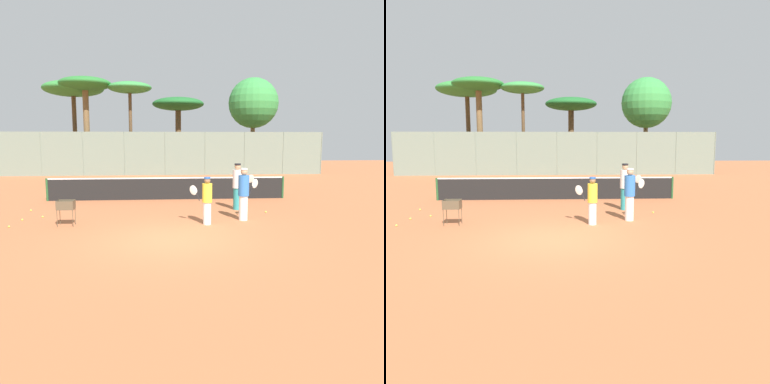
{
  "view_description": "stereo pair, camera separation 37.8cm",
  "coord_description": "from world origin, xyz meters",
  "views": [
    {
      "loc": [
        -0.25,
        -10.48,
        2.86
      ],
      "look_at": [
        0.8,
        2.76,
        1.0
      ],
      "focal_mm": 35.0,
      "sensor_mm": 36.0,
      "label": 1
    },
    {
      "loc": [
        0.12,
        -10.5,
        2.86
      ],
      "look_at": [
        0.8,
        2.76,
        1.0
      ],
      "focal_mm": 35.0,
      "sensor_mm": 36.0,
      "label": 2
    }
  ],
  "objects": [
    {
      "name": "ground_plane",
      "position": [
        0.0,
        0.0,
        0.0
      ],
      "size": [
        80.0,
        80.0,
        0.0
      ],
      "primitive_type": "plane",
      "color": "#B7663D"
    },
    {
      "name": "tennis_net",
      "position": [
        0.0,
        7.38,
        0.56
      ],
      "size": [
        11.42,
        0.1,
        1.07
      ],
      "color": "#26592D",
      "rests_on": "ground_plane"
    },
    {
      "name": "back_fence",
      "position": [
        0.0,
        19.94,
        1.75
      ],
      "size": [
        26.11,
        0.08,
        3.49
      ],
      "color": "gray",
      "rests_on": "ground_plane"
    },
    {
      "name": "tree_0",
      "position": [
        1.31,
        25.59,
        6.03
      ],
      "size": [
        4.88,
        4.88,
        6.81
      ],
      "color": "brown",
      "rests_on": "ground_plane"
    },
    {
      "name": "tree_1",
      "position": [
        -8.01,
        24.13,
        7.22
      ],
      "size": [
        5.31,
        5.31,
        7.99
      ],
      "color": "brown",
      "rests_on": "ground_plane"
    },
    {
      "name": "tree_2",
      "position": [
        -2.94,
        22.59,
        7.11
      ],
      "size": [
        3.73,
        3.73,
        7.73
      ],
      "color": "brown",
      "rests_on": "ground_plane"
    },
    {
      "name": "tree_3",
      "position": [
        -6.65,
        22.45,
        7.21
      ],
      "size": [
        4.39,
        4.39,
        8.06
      ],
      "color": "brown",
      "rests_on": "ground_plane"
    },
    {
      "name": "tree_4",
      "position": [
        8.03,
        23.59,
        6.12
      ],
      "size": [
        4.5,
        4.5,
        8.4
      ],
      "color": "brown",
      "rests_on": "ground_plane"
    },
    {
      "name": "player_white_outfit",
      "position": [
        2.82,
        4.54,
        0.98
      ],
      "size": [
        0.85,
        0.62,
        1.9
      ],
      "rotation": [
        0.0,
        0.0,
        5.71
      ],
      "color": "teal",
      "rests_on": "ground_plane"
    },
    {
      "name": "player_red_cap",
      "position": [
        2.63,
        2.5,
        0.97
      ],
      "size": [
        0.85,
        0.59,
        1.86
      ],
      "rotation": [
        0.0,
        0.0,
        0.54
      ],
      "color": "white",
      "rests_on": "ground_plane"
    },
    {
      "name": "player_yellow_shirt",
      "position": [
        1.24,
        1.92,
        0.84
      ],
      "size": [
        0.79,
        0.56,
        1.62
      ],
      "rotation": [
        0.0,
        0.0,
        2.59
      ],
      "color": "white",
      "rests_on": "ground_plane"
    },
    {
      "name": "ball_cart",
      "position": [
        -3.48,
        2.09,
        0.63
      ],
      "size": [
        0.56,
        0.41,
        0.86
      ],
      "color": "brown",
      "rests_on": "ground_plane"
    },
    {
      "name": "tennis_ball_0",
      "position": [
        -5.25,
        3.02,
        0.03
      ],
      "size": [
        0.07,
        0.07,
        0.07
      ],
      "primitive_type": "sphere",
      "color": "#D1E54C",
      "rests_on": "ground_plane"
    },
    {
      "name": "tennis_ball_1",
      "position": [
        -4.69,
        3.48,
        0.03
      ],
      "size": [
        0.07,
        0.07,
        0.07
      ],
      "primitive_type": "sphere",
      "color": "#D1E54C",
      "rests_on": "ground_plane"
    },
    {
      "name": "tennis_ball_2",
      "position": [
        -5.3,
        1.95,
        0.03
      ],
      "size": [
        0.07,
        0.07,
        0.07
      ],
      "primitive_type": "sphere",
      "color": "#D1E54C",
      "rests_on": "ground_plane"
    },
    {
      "name": "tennis_ball_3",
      "position": [
        3.81,
        3.76,
        0.03
      ],
      "size": [
        0.07,
        0.07,
        0.07
      ],
      "primitive_type": "sphere",
      "color": "#D1E54C",
      "rests_on": "ground_plane"
    },
    {
      "name": "tennis_ball_4",
      "position": [
        -5.57,
        4.84,
        0.03
      ],
      "size": [
        0.07,
        0.07,
        0.07
      ],
      "primitive_type": "sphere",
      "color": "#D1E54C",
      "rests_on": "ground_plane"
    }
  ]
}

